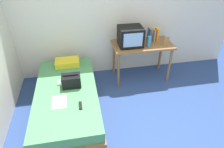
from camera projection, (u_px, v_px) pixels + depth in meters
ground_plane at (139, 140)px, 2.95m from camera, size 8.00×8.00×0.00m
wall_back at (114, 11)px, 3.84m from camera, size 5.20×0.10×2.60m
bed at (68, 101)px, 3.32m from camera, size 1.00×2.00×0.46m
desk at (142, 48)px, 3.92m from camera, size 1.16×0.60×0.77m
tv at (130, 36)px, 3.72m from camera, size 0.44×0.39×0.36m
water_bottle at (149, 41)px, 3.72m from camera, size 0.07×0.07×0.20m
book_row at (153, 35)px, 3.95m from camera, size 0.19×0.17×0.24m
picture_frame at (166, 41)px, 3.79m from camera, size 0.11×0.02×0.16m
pillow at (67, 62)px, 3.78m from camera, size 0.45×0.28×0.11m
handbag at (71, 81)px, 3.22m from camera, size 0.30×0.20×0.23m
magazine at (59, 102)px, 2.95m from camera, size 0.21×0.29×0.01m
remote_dark at (80, 105)px, 2.88m from camera, size 0.04×0.16×0.02m
remote_silver at (59, 82)px, 3.34m from camera, size 0.04×0.14×0.02m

